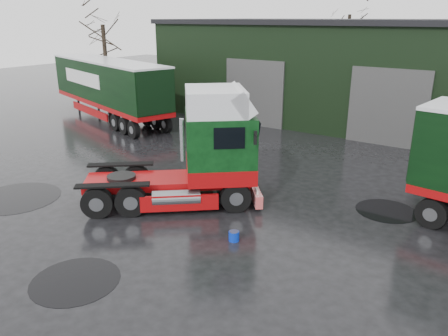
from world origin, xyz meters
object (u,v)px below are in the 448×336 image
Objects in this scene: hero_tractor at (166,147)px; trailer_left at (109,90)px; tree_left at (105,50)px; wash_bucket at (234,236)px; tree_back_a at (348,37)px; warehouse at (416,73)px.

trailer_left is (-12.25, 8.20, -0.15)m from hero_tractor.
tree_left is at bearing -165.15° from hero_tractor.
trailer_left is at bearing 149.56° from wash_bucket.
tree_back_a reaches higher than trailer_left.
warehouse is 2.58× the size of trailer_left.
warehouse is 18.76m from hero_tractor.
trailer_left is 1.32× the size of tree_back_a.
hero_tractor is (-4.40, -18.20, -1.06)m from warehouse.
tree_back_a is at bearing -6.20° from trailer_left.
hero_tractor is at bearing -34.95° from tree_left.
wash_bucket is 0.03× the size of tree_back_a.
warehouse is 19.47m from trailer_left.
warehouse reaches higher than trailer_left.
hero_tractor is 21.01× the size of wash_bucket.
warehouse is 3.81× the size of tree_left.
wash_bucket is at bearing -31.87° from tree_left.
tree_left is at bearing 66.72° from trailer_left.
wash_bucket is at bearing -76.20° from tree_back_a.
wash_bucket is 30.54m from tree_back_a.
hero_tractor is at bearing -82.73° from tree_back_a.
wash_bucket is (15.86, -9.32, -1.80)m from trailer_left.
trailer_left is (-16.66, -10.00, -1.21)m from warehouse.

